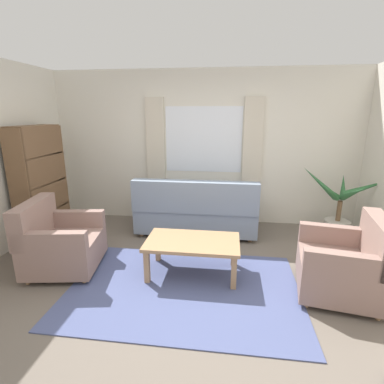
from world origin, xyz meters
TOP-DOWN VIEW (x-y plane):
  - ground_plane at (0.00, 0.00)m, footprint 6.24×6.24m
  - wall_back at (0.00, 2.26)m, footprint 5.32×0.12m
  - window_with_curtains at (0.00, 2.18)m, footprint 1.98×0.07m
  - area_rug at (0.00, 0.00)m, footprint 2.53×1.71m
  - couch at (-0.04, 1.58)m, footprint 1.90×0.82m
  - armchair_left at (-1.59, 0.24)m, footprint 0.94×0.96m
  - armchair_right at (1.71, 0.13)m, footprint 0.95×0.96m
  - coffee_table at (0.06, 0.32)m, footprint 1.10×0.64m
  - potted_plant at (2.15, 1.67)m, footprint 1.22×1.06m
  - bookshelf at (-2.35, 1.16)m, footprint 0.30×0.94m

SIDE VIEW (x-z plane):
  - ground_plane at x=0.00m, z-range 0.00..0.00m
  - area_rug at x=0.00m, z-range 0.00..0.01m
  - armchair_left at x=-1.59m, z-range -0.09..0.79m
  - armchair_right at x=1.71m, z-range -0.09..0.79m
  - couch at x=-0.04m, z-range -0.09..0.83m
  - coffee_table at x=0.06m, z-range 0.16..0.60m
  - potted_plant at x=2.15m, z-range -0.11..0.98m
  - bookshelf at x=-2.35m, z-range 0.03..1.75m
  - wall_back at x=0.00m, z-range 0.00..2.60m
  - window_with_curtains at x=0.00m, z-range 0.75..2.15m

